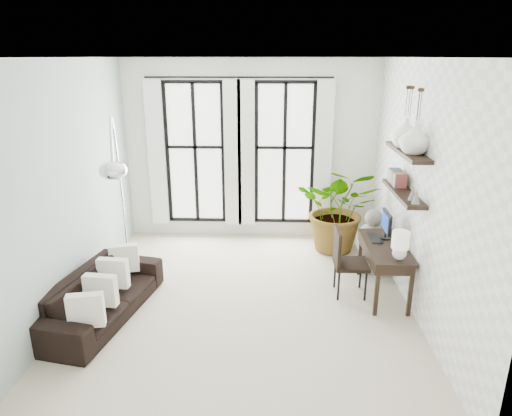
{
  "coord_description": "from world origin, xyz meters",
  "views": [
    {
      "loc": [
        0.37,
        -5.56,
        3.21
      ],
      "look_at": [
        0.17,
        0.3,
        1.26
      ],
      "focal_mm": 32.0,
      "sensor_mm": 36.0,
      "label": 1
    }
  ],
  "objects_px": {
    "sofa": "(101,295)",
    "buddha": "(371,244)",
    "plant": "(339,209)",
    "desk": "(386,250)",
    "arc_lamp": "(115,158)",
    "desk_chair": "(345,258)"
  },
  "relations": [
    {
      "from": "sofa",
      "to": "arc_lamp",
      "type": "distance_m",
      "value": 1.8
    },
    {
      "from": "plant",
      "to": "buddha",
      "type": "height_order",
      "value": "plant"
    },
    {
      "from": "sofa",
      "to": "buddha",
      "type": "height_order",
      "value": "buddha"
    },
    {
      "from": "desk",
      "to": "desk_chair",
      "type": "bearing_deg",
      "value": 176.06
    },
    {
      "from": "desk",
      "to": "plant",
      "type": "bearing_deg",
      "value": 104.46
    },
    {
      "from": "plant",
      "to": "arc_lamp",
      "type": "distance_m",
      "value": 3.77
    },
    {
      "from": "sofa",
      "to": "buddha",
      "type": "distance_m",
      "value": 4.07
    },
    {
      "from": "buddha",
      "to": "desk",
      "type": "bearing_deg",
      "value": -90.59
    },
    {
      "from": "desk",
      "to": "desk_chair",
      "type": "xyz_separation_m",
      "value": [
        -0.54,
        0.04,
        -0.15
      ]
    },
    {
      "from": "sofa",
      "to": "buddha",
      "type": "xyz_separation_m",
      "value": [
        3.76,
        1.56,
        0.11
      ]
    },
    {
      "from": "sofa",
      "to": "arc_lamp",
      "type": "relative_size",
      "value": 0.81
    },
    {
      "from": "desk_chair",
      "to": "arc_lamp",
      "type": "xyz_separation_m",
      "value": [
        -3.1,
        0.04,
        1.39
      ]
    },
    {
      "from": "plant",
      "to": "desk",
      "type": "bearing_deg",
      "value": -75.54
    },
    {
      "from": "sofa",
      "to": "desk_chair",
      "type": "height_order",
      "value": "desk_chair"
    },
    {
      "from": "desk",
      "to": "arc_lamp",
      "type": "distance_m",
      "value": 3.85
    },
    {
      "from": "sofa",
      "to": "arc_lamp",
      "type": "xyz_separation_m",
      "value": [
        0.1,
        0.74,
        1.64
      ]
    },
    {
      "from": "desk_chair",
      "to": "buddha",
      "type": "relative_size",
      "value": 0.99
    },
    {
      "from": "desk",
      "to": "sofa",
      "type": "bearing_deg",
      "value": -170.07
    },
    {
      "from": "plant",
      "to": "arc_lamp",
      "type": "relative_size",
      "value": 0.6
    },
    {
      "from": "buddha",
      "to": "sofa",
      "type": "bearing_deg",
      "value": -157.49
    },
    {
      "from": "sofa",
      "to": "arc_lamp",
      "type": "bearing_deg",
      "value": 3.4
    },
    {
      "from": "arc_lamp",
      "to": "sofa",
      "type": "bearing_deg",
      "value": -97.9
    }
  ]
}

